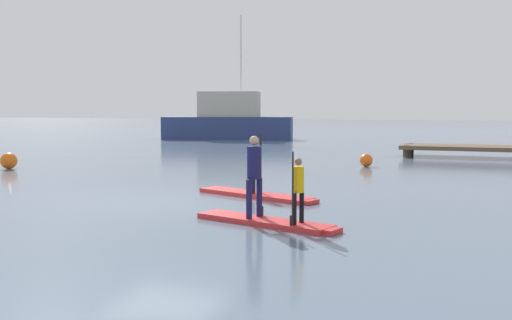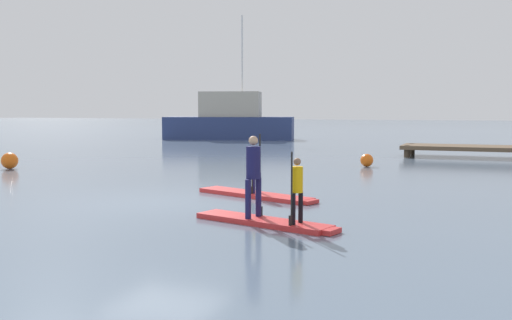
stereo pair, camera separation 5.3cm
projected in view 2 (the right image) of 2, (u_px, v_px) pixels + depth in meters
The scene contains 9 objects.
ground_plane at pixel (165, 202), 13.46m from camera, with size 240.00×240.00×0.00m, color slate.
paddleboard_near at pixel (256, 195), 14.23m from camera, with size 3.43×1.71×0.10m.
paddler_child_solo at pixel (256, 169), 14.16m from camera, with size 0.24×0.36×1.05m.
paddleboard_far at pixel (265, 222), 10.80m from camera, with size 3.01×1.31×0.10m.
paddler_adult at pixel (254, 171), 10.89m from camera, with size 0.34×0.48×1.58m.
paddler_child_front at pixel (297, 187), 10.31m from camera, with size 0.26×0.40×1.31m.
fishing_boat_green_midground at pixel (229, 121), 42.37m from camera, with size 9.74×4.79×8.98m.
mooring_buoy_near at pixel (367, 160), 21.87m from camera, with size 0.49×0.49×0.49m, color orange.
mooring_buoy_mid at pixel (10, 161), 21.04m from camera, with size 0.60×0.60×0.60m, color orange.
Camera 2 is at (6.92, -11.58, 2.13)m, focal length 40.55 mm.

